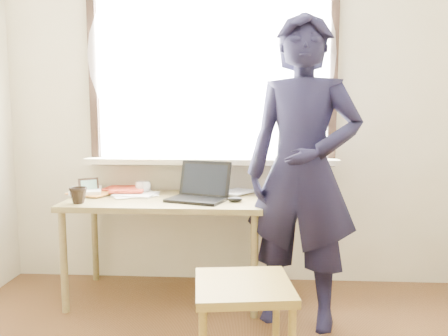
# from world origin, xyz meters

# --- Properties ---
(room_shell) EXTENTS (3.52, 4.02, 2.61)m
(room_shell) POSITION_xyz_m (-0.02, 0.20, 1.64)
(room_shell) COLOR beige
(room_shell) RESTS_ON ground
(desk) EXTENTS (1.31, 0.65, 0.70)m
(desk) POSITION_xyz_m (-0.49, 1.63, 0.63)
(desk) COLOR olive
(desk) RESTS_ON ground
(laptop) EXTENTS (0.44, 0.40, 0.25)m
(laptop) POSITION_xyz_m (-0.25, 1.60, 0.76)
(laptop) COLOR black
(laptop) RESTS_ON desk
(mug_white) EXTENTS (0.16, 0.16, 0.09)m
(mug_white) POSITION_xyz_m (-0.69, 1.81, 0.74)
(mug_white) COLOR white
(mug_white) RESTS_ON desk
(mug_dark) EXTENTS (0.15, 0.15, 0.10)m
(mug_dark) POSITION_xyz_m (-1.02, 1.43, 0.75)
(mug_dark) COLOR black
(mug_dark) RESTS_ON desk
(mouse) EXTENTS (0.10, 0.07, 0.04)m
(mouse) POSITION_xyz_m (-0.01, 1.53, 0.72)
(mouse) COLOR black
(mouse) RESTS_ON desk
(desk_clutter) EXTENTS (0.88, 0.47, 0.03)m
(desk_clutter) POSITION_xyz_m (-0.69, 1.78, 0.72)
(desk_clutter) COLOR white
(desk_clutter) RESTS_ON desk
(book_a) EXTENTS (0.20, 0.26, 0.02)m
(book_a) POSITION_xyz_m (-0.94, 1.88, 0.71)
(book_a) COLOR white
(book_a) RESTS_ON desk
(book_b) EXTENTS (0.30, 0.31, 0.02)m
(book_b) POSITION_xyz_m (-0.08, 1.89, 0.71)
(book_b) COLOR white
(book_b) RESTS_ON desk
(picture_frame) EXTENTS (0.12, 0.09, 0.11)m
(picture_frame) POSITION_xyz_m (-1.06, 1.73, 0.76)
(picture_frame) COLOR black
(picture_frame) RESTS_ON desk
(work_chair) EXTENTS (0.51, 0.49, 0.47)m
(work_chair) POSITION_xyz_m (0.06, 0.74, 0.40)
(work_chair) COLOR olive
(work_chair) RESTS_ON ground
(person) EXTENTS (0.78, 0.62, 1.85)m
(person) POSITION_xyz_m (0.40, 1.32, 0.93)
(person) COLOR black
(person) RESTS_ON ground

